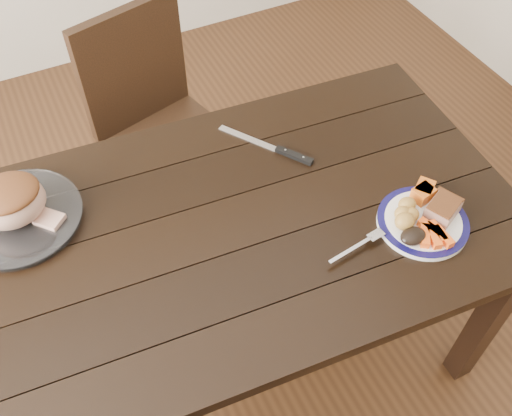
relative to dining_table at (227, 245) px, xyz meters
name	(u,v)px	position (x,y,z in m)	size (l,w,h in m)	color
ground	(234,349)	(0.00, 0.00, -0.66)	(4.00, 4.00, 0.00)	#472B16
dining_table	(227,245)	(0.00, 0.00, 0.00)	(1.66, 1.01, 0.75)	black
chair_far	(157,120)	(0.04, 0.73, -0.13)	(0.52, 0.53, 0.93)	black
dinner_plate	(422,223)	(0.47, -0.23, 0.10)	(0.24, 0.24, 0.02)	white
plate_rim	(423,221)	(0.47, -0.23, 0.11)	(0.24, 0.24, 0.02)	#0F0C40
serving_platter	(19,219)	(-0.50, 0.26, 0.10)	(0.33, 0.33, 0.02)	white
pork_slice	(443,209)	(0.53, -0.24, 0.13)	(0.09, 0.07, 0.04)	tan
roasted_potatoes	(406,215)	(0.43, -0.21, 0.13)	(0.09, 0.09, 0.05)	gold
carrot_batons	(434,234)	(0.46, -0.29, 0.12)	(0.08, 0.11, 0.02)	#FF5B15
pumpkin_wedges	(424,192)	(0.52, -0.16, 0.13)	(0.08, 0.07, 0.04)	orange
dark_mushroom	(413,236)	(0.41, -0.27, 0.13)	(0.07, 0.05, 0.03)	black
fork	(360,244)	(0.28, -0.23, 0.11)	(0.18, 0.04, 0.00)	silver
roast_joint	(10,203)	(-0.50, 0.26, 0.17)	(0.18, 0.16, 0.12)	tan
cut_slice	(49,220)	(-0.42, 0.20, 0.12)	(0.07, 0.06, 0.02)	tan
carving_knife	(282,151)	(0.26, 0.18, 0.10)	(0.20, 0.28, 0.01)	silver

